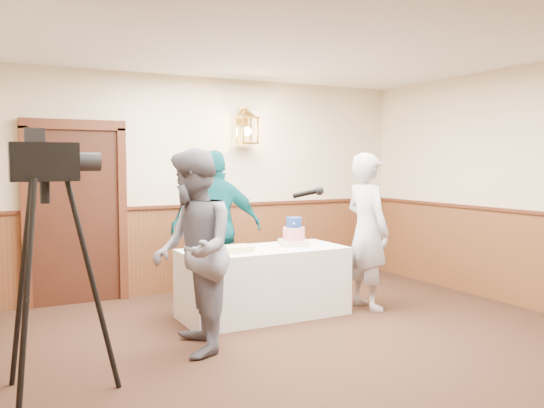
{
  "coord_description": "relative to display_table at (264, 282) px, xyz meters",
  "views": [
    {
      "loc": [
        -2.71,
        -3.66,
        1.7
      ],
      "look_at": [
        0.12,
        1.7,
        1.25
      ],
      "focal_mm": 38.0,
      "sensor_mm": 36.0,
      "label": 1
    }
  ],
  "objects": [
    {
      "name": "display_table",
      "position": [
        0.0,
        0.0,
        0.0
      ],
      "size": [
        1.8,
        0.8,
        0.75
      ],
      "primitive_type": "cube",
      "color": "white",
      "rests_on": "ground"
    },
    {
      "name": "room_shell",
      "position": [
        -0.17,
        -1.45,
        1.15
      ],
      "size": [
        6.02,
        7.02,
        2.81
      ],
      "color": "beige",
      "rests_on": "ground"
    },
    {
      "name": "sheet_cake_yellow",
      "position": [
        -0.38,
        -0.1,
        0.41
      ],
      "size": [
        0.33,
        0.25,
        0.07
      ],
      "primitive_type": "cube",
      "rotation": [
        0.0,
        0.0,
        0.0
      ],
      "color": "#E0C686",
      "rests_on": "display_table"
    },
    {
      "name": "interviewer",
      "position": [
        -1.1,
        -0.79,
        0.53
      ],
      "size": [
        1.54,
        1.02,
        1.82
      ],
      "rotation": [
        0.0,
        0.0,
        -1.8
      ],
      "color": "slate",
      "rests_on": "ground"
    },
    {
      "name": "assistant_p",
      "position": [
        -0.25,
        0.73,
        0.54
      ],
      "size": [
        1.15,
        0.69,
        1.83
      ],
      "primitive_type": "imported",
      "rotation": [
        0.0,
        0.0,
        2.9
      ],
      "color": "#0A4C53",
      "rests_on": "ground"
    },
    {
      "name": "tiered_cake",
      "position": [
        0.41,
        0.04,
        0.5
      ],
      "size": [
        0.39,
        0.39,
        0.32
      ],
      "rotation": [
        0.0,
        0.0,
        -0.32
      ],
      "color": "beige",
      "rests_on": "display_table"
    },
    {
      "name": "sheet_cake_green",
      "position": [
        -0.63,
        0.06,
        0.41
      ],
      "size": [
        0.27,
        0.22,
        0.06
      ],
      "primitive_type": "cube",
      "rotation": [
        0.0,
        0.0,
        -0.05
      ],
      "color": "#8AC188",
      "rests_on": "display_table"
    },
    {
      "name": "tv_camera_rig",
      "position": [
        -2.36,
        -1.28,
        0.45
      ],
      "size": [
        0.72,
        0.67,
        1.83
      ],
      "rotation": [
        0.0,
        0.0,
        -0.02
      ],
      "color": "black",
      "rests_on": "ground"
    },
    {
      "name": "ground",
      "position": [
        -0.12,
        -1.9,
        -0.38
      ],
      "size": [
        7.0,
        7.0,
        0.0
      ],
      "primitive_type": "plane",
      "color": "#311B13",
      "rests_on": "ground"
    },
    {
      "name": "baker",
      "position": [
        1.21,
        -0.26,
        0.52
      ],
      "size": [
        0.45,
        0.66,
        1.8
      ],
      "primitive_type": "imported",
      "rotation": [
        0.0,
        0.0,
        1.59
      ],
      "color": "#A9A9AE",
      "rests_on": "ground"
    }
  ]
}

